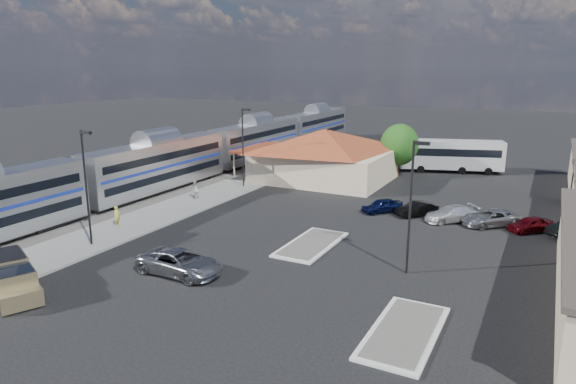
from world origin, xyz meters
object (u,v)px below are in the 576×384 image
at_px(pickup_truck, 12,279).
at_px(coach_bus, 451,154).
at_px(suv, 180,262).
at_px(station_depot, 324,154).

xyz_separation_m(pickup_truck, coach_bus, (16.79, 50.33, 1.37)).
relative_size(suv, coach_bus, 0.46).
xyz_separation_m(suv, coach_bus, (9.72, 43.17, 1.55)).
relative_size(pickup_truck, coach_bus, 0.50).
relative_size(station_depot, pickup_truck, 2.81).
bearing_deg(coach_bus, pickup_truck, 143.51).
bearing_deg(station_depot, pickup_truck, -95.87).
relative_size(pickup_truck, suv, 1.09).
distance_m(station_depot, suv, 31.41).
bearing_deg(station_depot, suv, -84.26).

